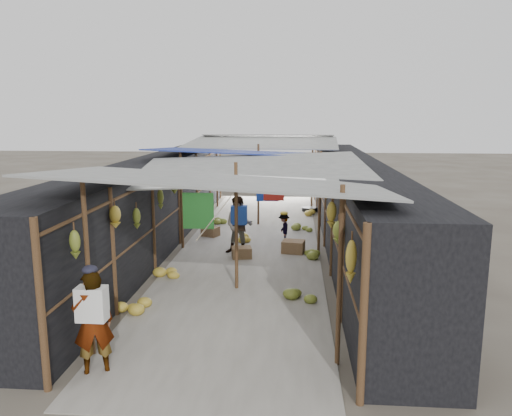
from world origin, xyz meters
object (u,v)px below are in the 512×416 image
(shopper_blue, at_px, (239,225))
(vendor_seated, at_px, (284,229))
(crate_near, at_px, (242,253))
(black_basin, at_px, (309,209))
(vendor_elderly, at_px, (93,322))

(shopper_blue, height_order, vendor_seated, shopper_blue)
(crate_near, xyz_separation_m, black_basin, (1.83, 6.18, -0.06))
(black_basin, bearing_deg, shopper_blue, -108.57)
(vendor_elderly, relative_size, shopper_blue, 0.99)
(black_basin, relative_size, vendor_elderly, 0.37)
(crate_near, relative_size, vendor_seated, 0.57)
(crate_near, bearing_deg, vendor_elderly, -115.69)
(crate_near, relative_size, shopper_blue, 0.32)
(black_basin, bearing_deg, vendor_elderly, -105.36)
(black_basin, bearing_deg, crate_near, -106.51)
(crate_near, bearing_deg, shopper_blue, 92.77)
(crate_near, height_order, vendor_elderly, vendor_elderly)
(shopper_blue, bearing_deg, black_basin, 77.88)
(black_basin, height_order, vendor_elderly, vendor_elderly)
(crate_near, xyz_separation_m, vendor_seated, (1.01, 1.54, 0.28))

